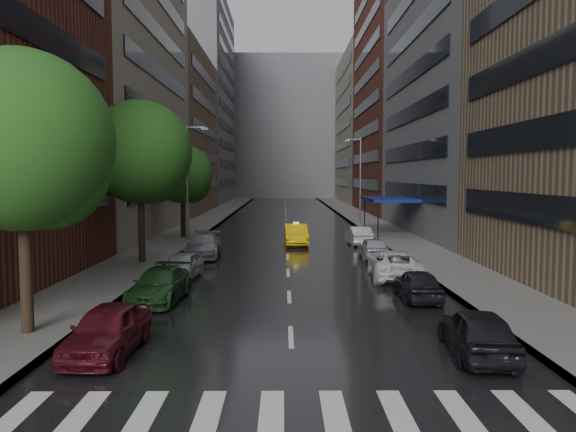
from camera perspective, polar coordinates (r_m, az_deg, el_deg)
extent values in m
plane|color=gray|center=(14.90, 0.50, -16.54)|extent=(220.00, 220.00, 0.00)
cube|color=black|center=(64.15, -0.21, -0.50)|extent=(14.00, 140.00, 0.01)
cube|color=gray|center=(64.74, -8.21, -0.44)|extent=(4.00, 140.00, 0.15)
cube|color=gray|center=(64.80, 7.77, -0.43)|extent=(4.00, 140.00, 0.15)
cube|color=silver|center=(14.30, -25.97, -17.83)|extent=(0.55, 2.80, 0.01)
cube|color=silver|center=(13.79, -20.42, -18.52)|extent=(0.55, 2.80, 0.01)
cube|color=silver|center=(13.40, -14.46, -19.07)|extent=(0.55, 2.80, 0.01)
cube|color=silver|center=(13.15, -8.17, -19.45)|extent=(0.55, 2.80, 0.01)
cube|color=silver|center=(13.04, -1.69, -19.60)|extent=(0.55, 2.80, 0.01)
cube|color=silver|center=(13.09, 4.83, -19.53)|extent=(0.55, 2.80, 0.01)
cube|color=silver|center=(13.28, 11.21, -19.23)|extent=(0.55, 2.80, 0.01)
cube|color=silver|center=(13.62, 17.32, -18.73)|extent=(0.55, 2.80, 0.01)
cube|color=silver|center=(14.08, 23.03, -18.09)|extent=(0.55, 2.80, 0.01)
cube|color=gray|center=(53.37, -17.23, 16.72)|extent=(8.00, 28.00, 34.00)
cube|color=#937A5B|center=(79.52, -11.24, 8.26)|extent=(8.00, 28.00, 22.00)
cube|color=slate|center=(109.80, -8.31, 11.35)|extent=(8.00, 32.00, 38.00)
cube|color=slate|center=(52.63, 16.74, 11.38)|extent=(8.00, 28.00, 24.00)
cube|color=maroon|center=(80.41, 10.79, 13.24)|extent=(8.00, 28.00, 36.00)
cube|color=gray|center=(109.34, 7.68, 8.75)|extent=(8.00, 32.00, 28.00)
cube|color=slate|center=(132.36, -0.32, 8.86)|extent=(40.00, 14.00, 32.00)
cylinder|color=#382619|center=(20.09, -25.12, -4.00)|extent=(0.40, 0.40, 5.10)
sphere|color=#1E5116|center=(19.93, -25.46, 6.95)|extent=(5.82, 5.82, 5.82)
cylinder|color=#382619|center=(34.02, -14.67, -0.37)|extent=(0.40, 0.40, 5.28)
sphere|color=#1E5116|center=(33.94, -14.79, 6.30)|extent=(6.03, 6.03, 6.03)
cylinder|color=#382619|center=(47.31, -10.61, 0.34)|extent=(0.40, 0.40, 4.28)
sphere|color=#1E5116|center=(47.21, -10.67, 4.22)|extent=(4.89, 4.89, 4.89)
imported|color=yellow|center=(42.16, 0.82, -1.90)|extent=(1.82, 4.83, 1.57)
imported|color=#53101A|center=(17.57, -17.87, -10.97)|extent=(1.93, 4.41, 1.48)
imported|color=#1C3D1C|center=(24.13, -12.89, -6.87)|extent=(2.21, 4.83, 1.37)
imported|color=#AAABAF|center=(29.03, -10.72, -4.96)|extent=(1.94, 4.15, 1.37)
imported|color=slate|center=(36.47, -8.58, -2.96)|extent=(2.29, 5.26, 1.51)
imported|color=black|center=(17.52, 18.69, -11.10)|extent=(2.05, 4.35, 1.44)
imported|color=black|center=(24.40, 13.01, -6.79)|extent=(1.61, 3.92, 1.33)
imported|color=white|center=(29.04, 10.79, -4.86)|extent=(2.82, 5.45, 1.47)
imported|color=#A4A6AD|center=(35.69, 8.67, -3.21)|extent=(1.64, 4.07, 1.39)
imported|color=#B3B7BD|center=(42.73, 7.15, -1.97)|extent=(1.73, 4.32, 1.40)
cylinder|color=gray|center=(44.58, -10.22, 3.34)|extent=(0.18, 0.18, 9.00)
cube|color=gray|center=(44.50, -8.49, 8.77)|extent=(0.50, 0.22, 0.16)
cylinder|color=gray|center=(59.48, 7.35, 3.58)|extent=(0.18, 0.18, 9.00)
cube|color=gray|center=(59.41, 6.04, 7.64)|extent=(0.50, 0.22, 0.16)
cube|color=navy|center=(49.84, 10.26, 1.70)|extent=(4.00, 8.00, 0.25)
cylinder|color=black|center=(45.91, 9.14, -0.37)|extent=(0.12, 0.12, 3.00)
cylinder|color=black|center=(53.40, 7.79, 0.28)|extent=(0.12, 0.12, 3.00)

